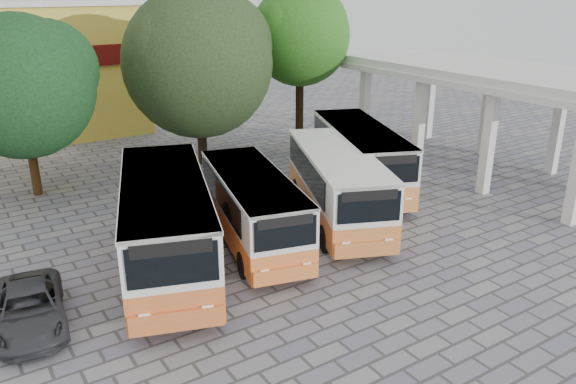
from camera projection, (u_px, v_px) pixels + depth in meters
ground at (382, 247)px, 20.87m from camera, size 90.00×90.00×0.00m
terminal_shelter at (494, 76)px, 27.67m from camera, size 6.80×15.80×5.40m
bus_far_left at (166, 220)px, 18.58m from camera, size 5.36×9.42×3.19m
bus_centre_left at (253, 205)px, 20.57m from camera, size 4.02×7.91×2.71m
bus_centre_right at (337, 182)px, 22.54m from camera, size 5.42×8.72×2.93m
bus_far_right at (360, 154)px, 26.20m from camera, size 5.44×8.89×2.99m
tree_left at (22, 82)px, 24.35m from camera, size 6.62×6.30×8.14m
tree_middle at (199, 58)px, 28.89m from camera, size 8.12×7.74×9.23m
tree_right at (301, 32)px, 31.77m from camera, size 5.97×5.68×9.30m
parked_car at (29, 308)px, 15.83m from camera, size 2.45×4.32×1.14m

